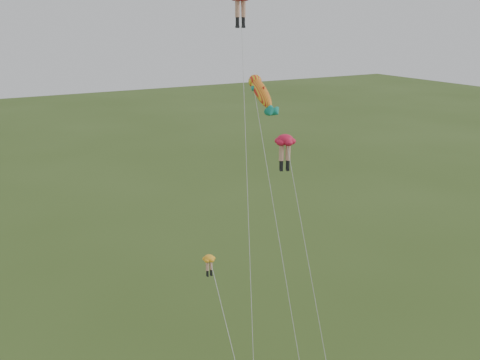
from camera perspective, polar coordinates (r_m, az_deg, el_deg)
legs_kite_red_high at (r=37.89m, az=0.06°, el=18.17°), size 5.68×11.24×25.04m
legs_kite_red_mid at (r=35.22m, az=4.90°, el=3.61°), size 1.86×6.71×15.95m
legs_kite_yellow at (r=32.42m, az=-2.96°, el=-9.88°), size 0.87×7.07×9.63m
fish_kite at (r=34.01m, az=2.27°, el=9.21°), size 1.17×8.13×20.04m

